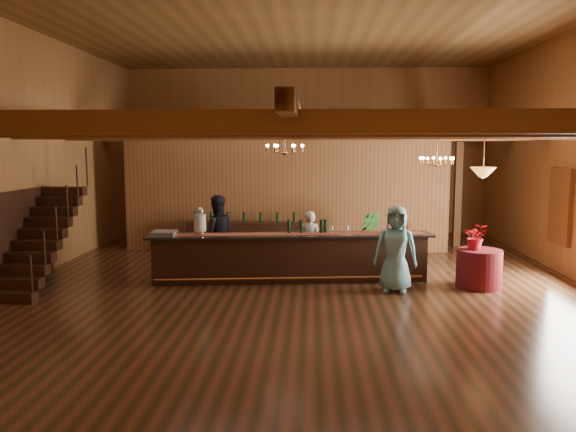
{
  "coord_description": "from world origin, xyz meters",
  "views": [
    {
      "loc": [
        0.26,
        -12.05,
        2.92
      ],
      "look_at": [
        -0.3,
        0.52,
        1.36
      ],
      "focal_mm": 35.0,
      "sensor_mm": 36.0,
      "label": 1
    }
  ],
  "objects_px": {
    "raffle_drum": "(402,225)",
    "pendant_lamp": "(483,172)",
    "staff_second": "(217,234)",
    "beverage_dispenser": "(200,221)",
    "chandelier_right": "(437,160)",
    "floor_plant": "(367,235)",
    "round_table": "(479,269)",
    "tasting_bar": "(290,257)",
    "guest": "(396,249)",
    "backbar_shelf": "(244,238)",
    "chandelier_left": "(285,148)",
    "bartender": "(310,242)"
  },
  "relations": [
    {
      "from": "backbar_shelf",
      "to": "chandelier_right",
      "type": "xyz_separation_m",
      "value": [
        4.79,
        -1.52,
        2.15
      ]
    },
    {
      "from": "beverage_dispenser",
      "to": "staff_second",
      "type": "xyz_separation_m",
      "value": [
        0.21,
        0.86,
        -0.41
      ]
    },
    {
      "from": "raffle_drum",
      "to": "staff_second",
      "type": "distance_m",
      "value": 4.2
    },
    {
      "from": "staff_second",
      "to": "floor_plant",
      "type": "height_order",
      "value": "staff_second"
    },
    {
      "from": "bartender",
      "to": "floor_plant",
      "type": "relative_size",
      "value": 1.13
    },
    {
      "from": "chandelier_left",
      "to": "round_table",
      "type": "bearing_deg",
      "value": -9.41
    },
    {
      "from": "raffle_drum",
      "to": "chandelier_right",
      "type": "xyz_separation_m",
      "value": [
        0.99,
        1.29,
        1.38
      ]
    },
    {
      "from": "tasting_bar",
      "to": "chandelier_left",
      "type": "xyz_separation_m",
      "value": [
        -0.13,
        0.26,
        2.36
      ]
    },
    {
      "from": "pendant_lamp",
      "to": "beverage_dispenser",
      "type": "bearing_deg",
      "value": 177.42
    },
    {
      "from": "chandelier_right",
      "to": "round_table",
      "type": "bearing_deg",
      "value": -74.71
    },
    {
      "from": "round_table",
      "to": "pendant_lamp",
      "type": "distance_m",
      "value": 2.0
    },
    {
      "from": "round_table",
      "to": "floor_plant",
      "type": "distance_m",
      "value": 3.48
    },
    {
      "from": "tasting_bar",
      "to": "beverage_dispenser",
      "type": "distance_m",
      "value": 2.1
    },
    {
      "from": "pendant_lamp",
      "to": "staff_second",
      "type": "height_order",
      "value": "pendant_lamp"
    },
    {
      "from": "raffle_drum",
      "to": "pendant_lamp",
      "type": "distance_m",
      "value": 2.03
    },
    {
      "from": "tasting_bar",
      "to": "guest",
      "type": "relative_size",
      "value": 3.56
    },
    {
      "from": "raffle_drum",
      "to": "bartender",
      "type": "relative_size",
      "value": 0.23
    },
    {
      "from": "chandelier_right",
      "to": "floor_plant",
      "type": "distance_m",
      "value": 2.63
    },
    {
      "from": "guest",
      "to": "pendant_lamp",
      "type": "bearing_deg",
      "value": 24.91
    },
    {
      "from": "round_table",
      "to": "chandelier_right",
      "type": "xyz_separation_m",
      "value": [
        -0.52,
        1.91,
        2.19
      ]
    },
    {
      "from": "tasting_bar",
      "to": "guest",
      "type": "height_order",
      "value": "guest"
    },
    {
      "from": "chandelier_left",
      "to": "pendant_lamp",
      "type": "bearing_deg",
      "value": -9.41
    },
    {
      "from": "backbar_shelf",
      "to": "pendant_lamp",
      "type": "height_order",
      "value": "pendant_lamp"
    },
    {
      "from": "pendant_lamp",
      "to": "staff_second",
      "type": "relative_size",
      "value": 0.5
    },
    {
      "from": "pendant_lamp",
      "to": "staff_second",
      "type": "distance_m",
      "value": 5.97
    },
    {
      "from": "round_table",
      "to": "chandelier_right",
      "type": "bearing_deg",
      "value": 105.29
    },
    {
      "from": "round_table",
      "to": "bartender",
      "type": "distance_m",
      "value": 3.74
    },
    {
      "from": "backbar_shelf",
      "to": "bartender",
      "type": "xyz_separation_m",
      "value": [
        1.79,
        -2.23,
        0.29
      ]
    },
    {
      "from": "raffle_drum",
      "to": "pendant_lamp",
      "type": "xyz_separation_m",
      "value": [
        1.51,
        -0.63,
        1.2
      ]
    },
    {
      "from": "chandelier_right",
      "to": "bartender",
      "type": "xyz_separation_m",
      "value": [
        -3.0,
        -0.71,
        -1.86
      ]
    },
    {
      "from": "staff_second",
      "to": "guest",
      "type": "xyz_separation_m",
      "value": [
        3.88,
        -1.54,
        -0.03
      ]
    },
    {
      "from": "tasting_bar",
      "to": "bartender",
      "type": "bearing_deg",
      "value": 56.09
    },
    {
      "from": "raffle_drum",
      "to": "tasting_bar",
      "type": "bearing_deg",
      "value": -175.11
    },
    {
      "from": "staff_second",
      "to": "pendant_lamp",
      "type": "bearing_deg",
      "value": 150.86
    },
    {
      "from": "pendant_lamp",
      "to": "tasting_bar",
      "type": "bearing_deg",
      "value": 173.94
    },
    {
      "from": "bartender",
      "to": "tasting_bar",
      "type": "bearing_deg",
      "value": 69.67
    },
    {
      "from": "beverage_dispenser",
      "to": "chandelier_right",
      "type": "height_order",
      "value": "chandelier_right"
    },
    {
      "from": "pendant_lamp",
      "to": "raffle_drum",
      "type": "bearing_deg",
      "value": 157.55
    },
    {
      "from": "tasting_bar",
      "to": "chandelier_right",
      "type": "bearing_deg",
      "value": 17.64
    },
    {
      "from": "floor_plant",
      "to": "round_table",
      "type": "bearing_deg",
      "value": -53.75
    },
    {
      "from": "beverage_dispenser",
      "to": "guest",
      "type": "height_order",
      "value": "guest"
    },
    {
      "from": "chandelier_right",
      "to": "guest",
      "type": "height_order",
      "value": "chandelier_right"
    },
    {
      "from": "tasting_bar",
      "to": "beverage_dispenser",
      "type": "relative_size",
      "value": 10.38
    },
    {
      "from": "raffle_drum",
      "to": "chandelier_left",
      "type": "relative_size",
      "value": 0.42
    },
    {
      "from": "backbar_shelf",
      "to": "chandelier_left",
      "type": "xyz_separation_m",
      "value": [
        1.24,
        -2.76,
        2.44
      ]
    },
    {
      "from": "backbar_shelf",
      "to": "floor_plant",
      "type": "height_order",
      "value": "floor_plant"
    },
    {
      "from": "chandelier_left",
      "to": "chandelier_right",
      "type": "relative_size",
      "value": 1.0
    },
    {
      "from": "chandelier_right",
      "to": "pendant_lamp",
      "type": "bearing_deg",
      "value": -74.71
    },
    {
      "from": "raffle_drum",
      "to": "round_table",
      "type": "distance_m",
      "value": 1.83
    },
    {
      "from": "raffle_drum",
      "to": "staff_second",
      "type": "xyz_separation_m",
      "value": [
        -4.15,
        0.5,
        -0.3
      ]
    }
  ]
}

